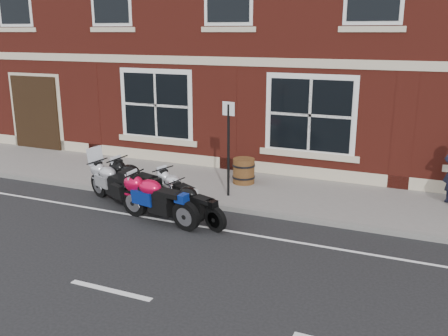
{
  "coord_description": "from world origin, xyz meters",
  "views": [
    {
      "loc": [
        4.78,
        -9.22,
        4.24
      ],
      "look_at": [
        0.12,
        1.6,
        1.01
      ],
      "focal_mm": 40.0,
      "sensor_mm": 36.0,
      "label": 1
    }
  ],
  "objects_px": {
    "moto_sport_red": "(159,198)",
    "moto_sport_silver": "(179,192)",
    "moto_naked_black": "(195,203)",
    "moto_touring_silver": "(114,181)",
    "barrel_planter": "(244,171)",
    "moto_sport_black": "(138,182)",
    "parking_sign": "(228,142)"
  },
  "relations": [
    {
      "from": "moto_naked_black",
      "to": "parking_sign",
      "type": "bearing_deg",
      "value": 18.87
    },
    {
      "from": "moto_touring_silver",
      "to": "barrel_planter",
      "type": "height_order",
      "value": "moto_touring_silver"
    },
    {
      "from": "moto_sport_red",
      "to": "moto_sport_black",
      "type": "xyz_separation_m",
      "value": [
        -1.11,
        0.86,
        0.01
      ]
    },
    {
      "from": "moto_sport_red",
      "to": "moto_touring_silver",
      "type": "bearing_deg",
      "value": 78.83
    },
    {
      "from": "moto_sport_silver",
      "to": "moto_naked_black",
      "type": "height_order",
      "value": "moto_sport_silver"
    },
    {
      "from": "moto_touring_silver",
      "to": "moto_naked_black",
      "type": "bearing_deg",
      "value": -77.59
    },
    {
      "from": "moto_sport_silver",
      "to": "moto_naked_black",
      "type": "distance_m",
      "value": 0.8
    },
    {
      "from": "moto_touring_silver",
      "to": "moto_sport_black",
      "type": "distance_m",
      "value": 0.65
    },
    {
      "from": "moto_sport_red",
      "to": "moto_naked_black",
      "type": "bearing_deg",
      "value": -58.7
    },
    {
      "from": "moto_sport_silver",
      "to": "barrel_planter",
      "type": "xyz_separation_m",
      "value": [
        0.68,
        2.54,
        -0.06
      ]
    },
    {
      "from": "moto_sport_red",
      "to": "moto_sport_silver",
      "type": "distance_m",
      "value": 0.76
    },
    {
      "from": "parking_sign",
      "to": "barrel_planter",
      "type": "bearing_deg",
      "value": 101.13
    },
    {
      "from": "moto_touring_silver",
      "to": "moto_sport_black",
      "type": "relative_size",
      "value": 0.9
    },
    {
      "from": "moto_sport_black",
      "to": "barrel_planter",
      "type": "relative_size",
      "value": 3.15
    },
    {
      "from": "moto_sport_red",
      "to": "moto_naked_black",
      "type": "height_order",
      "value": "moto_sport_red"
    },
    {
      "from": "moto_sport_black",
      "to": "barrel_planter",
      "type": "height_order",
      "value": "moto_sport_black"
    },
    {
      "from": "moto_touring_silver",
      "to": "barrel_planter",
      "type": "distance_m",
      "value": 3.61
    },
    {
      "from": "moto_sport_silver",
      "to": "moto_naked_black",
      "type": "xyz_separation_m",
      "value": [
        0.65,
        -0.46,
        -0.04
      ]
    },
    {
      "from": "moto_sport_red",
      "to": "moto_naked_black",
      "type": "distance_m",
      "value": 0.83
    },
    {
      "from": "moto_touring_silver",
      "to": "moto_sport_black",
      "type": "xyz_separation_m",
      "value": [
        0.64,
        0.12,
        0.03
      ]
    },
    {
      "from": "moto_naked_black",
      "to": "moto_sport_red",
      "type": "bearing_deg",
      "value": 130.55
    },
    {
      "from": "moto_sport_red",
      "to": "moto_naked_black",
      "type": "relative_size",
      "value": 1.24
    },
    {
      "from": "moto_sport_black",
      "to": "barrel_planter",
      "type": "xyz_separation_m",
      "value": [
        1.92,
        2.42,
        -0.12
      ]
    },
    {
      "from": "moto_touring_silver",
      "to": "barrel_planter",
      "type": "bearing_deg",
      "value": -22.55
    },
    {
      "from": "parking_sign",
      "to": "moto_sport_silver",
      "type": "bearing_deg",
      "value": -108.34
    },
    {
      "from": "moto_sport_silver",
      "to": "barrel_planter",
      "type": "bearing_deg",
      "value": 15.52
    },
    {
      "from": "moto_sport_red",
      "to": "parking_sign",
      "type": "height_order",
      "value": "parking_sign"
    },
    {
      "from": "barrel_planter",
      "to": "parking_sign",
      "type": "distance_m",
      "value": 1.59
    },
    {
      "from": "moto_sport_black",
      "to": "barrel_planter",
      "type": "distance_m",
      "value": 3.09
    },
    {
      "from": "moto_touring_silver",
      "to": "moto_naked_black",
      "type": "distance_m",
      "value": 2.57
    },
    {
      "from": "moto_naked_black",
      "to": "moto_sport_black",
      "type": "bearing_deg",
      "value": 93.81
    },
    {
      "from": "moto_touring_silver",
      "to": "parking_sign",
      "type": "bearing_deg",
      "value": -39.79
    }
  ]
}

